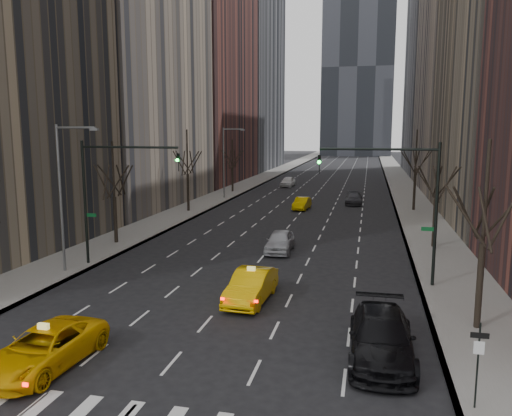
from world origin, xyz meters
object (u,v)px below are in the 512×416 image
Objects in this scene: taxi_suv at (44,348)px; taxi_sedan at (251,286)px; silver_sedan_ahead at (280,241)px; parked_suv_black at (381,337)px.

taxi_suv is 1.09× the size of taxi_sedan.
taxi_sedan is at bearing -89.01° from silver_sedan_ahead.
parked_suv_black is (12.27, 3.54, 0.12)m from taxi_suv.
taxi_sedan is 8.33m from parked_suv_black.
silver_sedan_ahead is (-0.44, 10.91, -0.04)m from taxi_sedan.
taxi_suv is 0.90× the size of parked_suv_black.
taxi_suv is 10.58m from taxi_sedan.
taxi_sedan is at bearing 60.24° from taxi_suv.
silver_sedan_ahead is 0.76× the size of parked_suv_black.
taxi_sedan is 0.82× the size of parked_suv_black.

